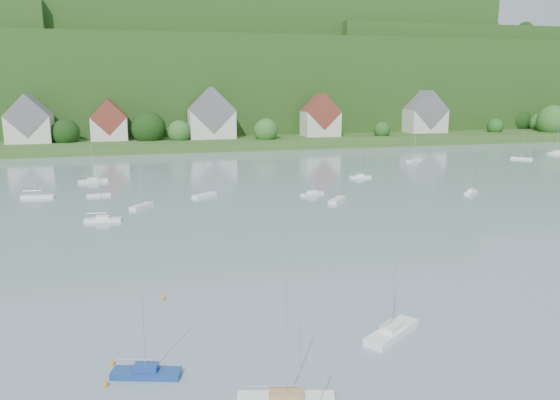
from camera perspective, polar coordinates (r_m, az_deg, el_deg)
name	(u,v)px	position (r m, az deg, el deg)	size (l,w,h in m)	color
far_shore_strip	(195,139)	(209.71, -8.86, 6.30)	(600.00, 60.00, 3.00)	#33511E
forested_ridge	(181,82)	(277.05, -10.29, 12.07)	(620.00, 181.22, 69.89)	#1E4516
village_building_0	(29,123)	(198.55, -24.71, 7.34)	(14.00, 10.40, 16.00)	beige
village_building_1	(109,123)	(197.60, -17.40, 7.65)	(12.00, 9.36, 14.00)	beige
village_building_2	(212,117)	(197.64, -7.16, 8.55)	(16.00, 11.44, 18.00)	beige
village_building_3	(320,118)	(204.49, 4.23, 8.49)	(13.00, 10.40, 15.50)	beige
village_building_4	(425,116)	(226.17, 14.93, 8.51)	(15.00, 10.40, 16.50)	beige
near_sailboat_1	(146,372)	(45.64, -13.82, -17.02)	(5.53, 2.91, 7.18)	navy
near_sailboat_2	(286,400)	(40.98, 0.62, -20.18)	(7.17, 3.51, 9.32)	white
near_sailboat_3	(392,331)	(51.60, 11.60, -13.26)	(6.60, 5.48, 9.13)	white
mooring_buoy_0	(106,386)	(45.43, -17.73, -18.01)	(0.43, 0.43, 0.43)	orange
mooring_buoy_3	(163,299)	(59.83, -12.09, -10.11)	(0.48, 0.48, 0.48)	orange
mooring_buoy_5	(113,365)	(48.19, -17.07, -16.11)	(0.41, 0.41, 0.41)	orange
far_sailboat_cluster	(232,181)	(125.91, -5.02, 2.04)	(194.38, 63.31, 8.71)	white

